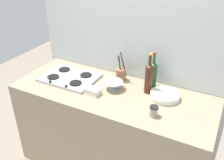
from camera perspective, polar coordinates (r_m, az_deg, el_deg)
The scene contains 10 objects.
counter_block at distance 2.49m, azimuth 0.00°, elevation -11.51°, with size 1.80×0.70×0.90m, color tan.
backsplash_panel at distance 2.40m, azimuth 4.21°, elevation 7.55°, with size 1.90×0.06×2.39m, color silver.
stovetop_hob at distance 2.46m, azimuth -9.54°, elevation 0.60°, with size 0.52×0.39×0.04m.
plate_stack at distance 2.18m, azimuth 11.90°, elevation -3.49°, with size 0.25×0.25×0.05m.
wine_bottle_leftmost at distance 2.17m, azimuth 8.30°, elevation 0.54°, with size 0.07×0.07×0.37m.
wine_bottle_mid_left at distance 2.28m, azimuth 9.23°, elevation 1.42°, with size 0.07×0.07×0.33m.
mixing_bowl at distance 2.25m, azimuth 0.30°, elevation -1.13°, with size 0.18×0.18×0.07m.
butter_dish at distance 2.19m, azimuth -4.38°, elevation -2.54°, with size 0.13×0.09×0.05m, color silver.
utensil_crock at distance 2.38m, azimuth 2.05°, elevation 1.45°, with size 0.10×0.09×0.30m.
condiment_jar_front at distance 1.94m, azimuth 9.44°, elevation -6.97°, with size 0.07×0.07×0.09m.
Camera 1 is at (0.87, -1.68, 2.08)m, focal length 40.39 mm.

